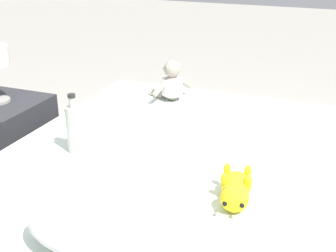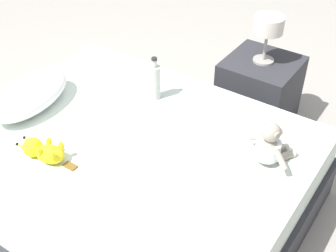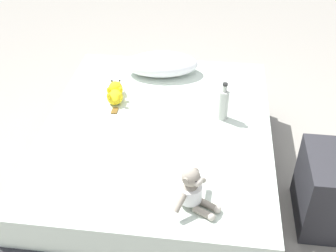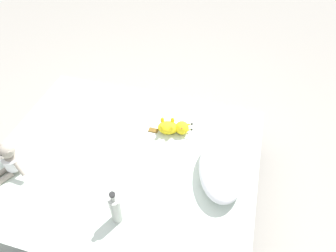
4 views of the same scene
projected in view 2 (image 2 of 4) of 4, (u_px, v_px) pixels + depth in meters
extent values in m
plane|color=#9E998E|center=(132.00, 204.00, 2.62)|extent=(16.00, 16.00, 0.00)
cube|color=#2D2D33|center=(131.00, 188.00, 2.54)|extent=(1.50, 1.85, 0.27)
cube|color=silver|center=(129.00, 157.00, 2.39)|extent=(1.46, 1.79, 0.21)
ellipsoid|color=white|center=(29.00, 95.00, 2.54)|extent=(0.59, 0.37, 0.16)
ellipsoid|color=#9E9384|center=(268.00, 150.00, 2.16)|extent=(0.14, 0.14, 0.15)
cylinder|color=white|center=(268.00, 149.00, 2.16)|extent=(0.16, 0.16, 0.09)
sphere|color=#9E9384|center=(271.00, 132.00, 2.10)|extent=(0.10, 0.10, 0.10)
ellipsoid|color=beige|center=(278.00, 131.00, 2.12)|extent=(0.07, 0.08, 0.04)
sphere|color=black|center=(275.00, 126.00, 2.12)|extent=(0.01, 0.01, 0.01)
sphere|color=black|center=(280.00, 130.00, 2.09)|extent=(0.01, 0.01, 0.01)
cylinder|color=#9E9384|center=(265.00, 125.00, 2.12)|extent=(0.03, 0.02, 0.03)
cylinder|color=#9E9384|center=(278.00, 135.00, 2.06)|extent=(0.03, 0.02, 0.03)
cylinder|color=#9E9384|center=(256.00, 137.00, 2.23)|extent=(0.07, 0.10, 0.08)
cylinder|color=#9E9384|center=(281.00, 160.00, 2.09)|extent=(0.07, 0.10, 0.08)
cylinder|color=#9E9384|center=(277.00, 149.00, 2.26)|extent=(0.11, 0.08, 0.04)
cylinder|color=#9E9384|center=(285.00, 156.00, 2.21)|extent=(0.11, 0.08, 0.04)
sphere|color=beige|center=(285.00, 146.00, 2.27)|extent=(0.04, 0.04, 0.04)
sphere|color=beige|center=(293.00, 153.00, 2.23)|extent=(0.04, 0.04, 0.04)
ellipsoid|color=yellow|center=(50.00, 154.00, 2.19)|extent=(0.14, 0.17, 0.08)
sphere|color=yellow|center=(33.00, 147.00, 2.22)|extent=(0.10, 0.10, 0.10)
cone|color=yellow|center=(22.00, 147.00, 2.21)|extent=(0.04, 0.07, 0.05)
sphere|color=black|center=(17.00, 144.00, 2.21)|extent=(0.02, 0.02, 0.02)
cone|color=yellow|center=(29.00, 140.00, 2.25)|extent=(0.04, 0.07, 0.05)
sphere|color=black|center=(24.00, 138.00, 2.25)|extent=(0.02, 0.02, 0.02)
sphere|color=red|center=(28.00, 147.00, 2.18)|extent=(0.02, 0.02, 0.02)
sphere|color=red|center=(36.00, 140.00, 2.22)|extent=(0.02, 0.02, 0.02)
ellipsoid|color=yellow|center=(39.00, 152.00, 2.15)|extent=(0.03, 0.03, 0.05)
ellipsoid|color=yellow|center=(49.00, 142.00, 2.21)|extent=(0.03, 0.03, 0.05)
ellipsoid|color=yellow|center=(52.00, 155.00, 2.13)|extent=(0.03, 0.03, 0.05)
ellipsoid|color=yellow|center=(61.00, 146.00, 2.18)|extent=(0.03, 0.03, 0.05)
cube|color=brown|center=(70.00, 166.00, 2.18)|extent=(0.04, 0.07, 0.01)
cylinder|color=#B7BCB2|center=(155.00, 83.00, 2.60)|extent=(0.07, 0.07, 0.21)
cylinder|color=#B7BCB2|center=(154.00, 64.00, 2.52)|extent=(0.03, 0.03, 0.05)
cylinder|color=black|center=(154.00, 59.00, 2.50)|extent=(0.03, 0.03, 0.01)
cube|color=#2D2D33|center=(259.00, 92.00, 3.13)|extent=(0.47, 0.47, 0.49)
cylinder|color=gray|center=(263.00, 60.00, 2.97)|extent=(0.14, 0.14, 0.02)
cylinder|color=gray|center=(265.00, 46.00, 2.91)|extent=(0.02, 0.02, 0.19)
cylinder|color=beige|center=(269.00, 25.00, 2.82)|extent=(0.20, 0.20, 0.11)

